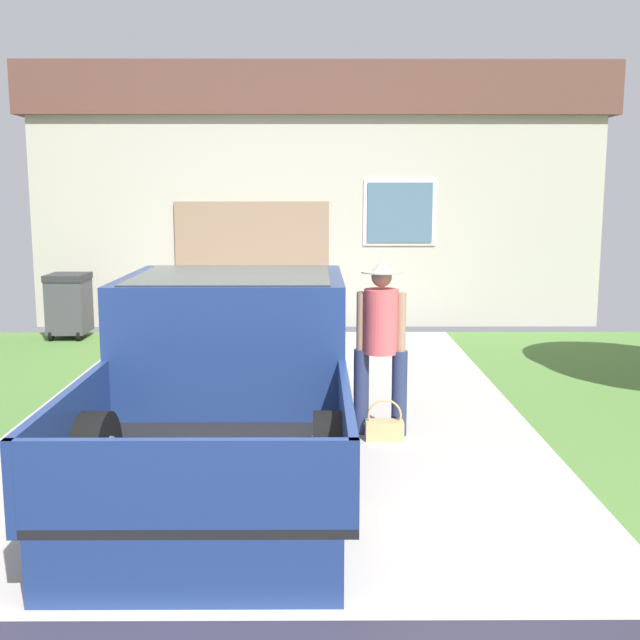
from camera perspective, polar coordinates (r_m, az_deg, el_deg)
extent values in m
cube|color=#B2ACA5|center=(8.90, -3.06, -6.21)|extent=(5.20, 9.00, 0.06)
cube|color=navy|center=(7.13, -6.36, -8.20)|extent=(1.82, 5.17, 0.42)
cube|color=navy|center=(7.36, -6.12, -1.30)|extent=(1.97, 1.89, 1.16)
cube|color=#1E2833|center=(7.30, -6.17, 1.38)|extent=(1.73, 1.74, 0.49)
cube|color=navy|center=(8.93, -5.11, -1.41)|extent=(1.97, 1.21, 0.55)
cube|color=black|center=(5.60, -8.05, -10.62)|extent=(1.97, 2.08, 0.06)
cube|color=navy|center=(5.72, -17.71, -7.82)|extent=(0.06, 2.07, 0.58)
cube|color=navy|center=(5.47, 1.93, -8.15)|extent=(0.06, 2.07, 0.58)
cube|color=navy|center=(4.58, -9.82, -11.85)|extent=(1.97, 0.06, 0.58)
cube|color=black|center=(8.14, -13.31, 1.35)|extent=(0.10, 0.18, 0.20)
cylinder|color=black|center=(8.92, -10.66, -3.47)|extent=(0.26, 0.80, 0.80)
cylinder|color=#9E9EA3|center=(8.92, -10.66, -3.47)|extent=(0.28, 0.44, 0.44)
cylinder|color=black|center=(8.78, 0.39, -3.51)|extent=(0.26, 0.80, 0.80)
cylinder|color=#9E9EA3|center=(8.78, 0.39, -3.51)|extent=(0.28, 0.44, 0.44)
cylinder|color=black|center=(5.98, -16.04, -10.10)|extent=(0.26, 0.80, 0.80)
cylinder|color=#9E9EA3|center=(5.98, -16.04, -10.10)|extent=(0.28, 0.44, 0.44)
cylinder|color=black|center=(5.76, 0.82, -10.46)|extent=(0.26, 0.80, 0.80)
cylinder|color=#9E9EA3|center=(5.76, 0.82, -10.46)|extent=(0.28, 0.44, 0.44)
cylinder|color=navy|center=(7.71, 5.70, -5.25)|extent=(0.15, 0.15, 0.83)
cylinder|color=navy|center=(7.75, 2.97, -5.14)|extent=(0.15, 0.15, 0.83)
cylinder|color=#E55959|center=(7.59, 4.40, -0.10)|extent=(0.33, 0.33, 0.62)
cylinder|color=tan|center=(7.57, 5.84, -0.46)|extent=(0.09, 0.09, 0.64)
cylinder|color=tan|center=(7.62, 2.96, -0.37)|extent=(0.09, 0.09, 0.64)
sphere|color=tan|center=(7.53, 4.44, 3.11)|extent=(0.20, 0.20, 0.20)
cylinder|color=#BCB2A3|center=(7.52, 4.44, 3.44)|extent=(0.39, 0.39, 0.01)
cone|color=#BCB2A3|center=(7.52, 4.45, 3.85)|extent=(0.21, 0.21, 0.11)
cube|color=tan|center=(7.65, 4.64, -7.88)|extent=(0.36, 0.17, 0.18)
torus|color=tan|center=(7.61, 4.66, -6.86)|extent=(0.32, 0.02, 0.32)
cube|color=#B9B4A4|center=(16.50, -0.22, 7.38)|extent=(9.72, 5.79, 3.58)
cube|color=brown|center=(16.57, -0.23, 15.11)|extent=(10.11, 6.02, 0.88)
cube|color=#93755B|center=(13.67, -4.87, 3.95)|extent=(2.62, 0.06, 2.16)
cube|color=slate|center=(13.64, 5.74, 7.68)|extent=(1.10, 0.05, 1.00)
cube|color=silver|center=(13.66, 5.73, 7.68)|extent=(1.23, 0.02, 1.12)
cube|color=#424247|center=(13.31, -17.54, 0.95)|extent=(0.58, 0.68, 0.84)
cube|color=#2E2E31|center=(13.25, -17.64, 2.96)|extent=(0.60, 0.71, 0.10)
cylinder|color=black|center=(13.18, -18.71, -1.04)|extent=(0.05, 0.18, 0.18)
cylinder|color=black|center=(13.05, -16.87, -1.05)|extent=(0.05, 0.18, 0.18)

